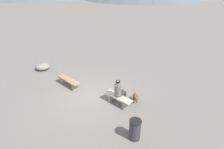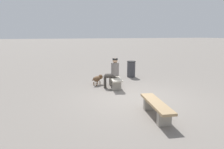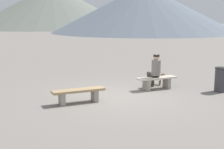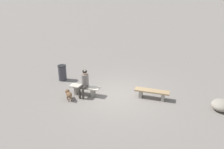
{
  "view_description": "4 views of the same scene",
  "coord_description": "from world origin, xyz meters",
  "px_view_note": "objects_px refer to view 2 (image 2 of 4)",
  "views": [
    {
      "loc": [
        5.35,
        -6.21,
        5.53
      ],
      "look_at": [
        0.43,
        1.55,
        0.7
      ],
      "focal_mm": 29.42,
      "sensor_mm": 36.0,
      "label": 1
    },
    {
      "loc": [
        -5.9,
        2.98,
        2.28
      ],
      "look_at": [
        1.29,
        0.45,
        0.66
      ],
      "focal_mm": 30.27,
      "sensor_mm": 36.0,
      "label": 2
    },
    {
      "loc": [
        -6.0,
        -8.16,
        2.62
      ],
      "look_at": [
        0.33,
        1.17,
        0.54
      ],
      "focal_mm": 49.86,
      "sensor_mm": 36.0,
      "label": 3
    },
    {
      "loc": [
        -1.06,
        10.59,
        5.67
      ],
      "look_at": [
        0.46,
        -0.96,
        0.66
      ],
      "focal_mm": 38.83,
      "sensor_mm": 36.0,
      "label": 4
    }
  ],
  "objects_px": {
    "seated_person": "(113,71)",
    "bench_left": "(156,107)",
    "bench_right": "(115,80)",
    "dog": "(98,78)",
    "trash_bin": "(131,69)"
  },
  "relations": [
    {
      "from": "seated_person",
      "to": "bench_left",
      "type": "bearing_deg",
      "value": -162.83
    },
    {
      "from": "bench_left",
      "to": "bench_right",
      "type": "relative_size",
      "value": 1.08
    },
    {
      "from": "bench_right",
      "to": "dog",
      "type": "distance_m",
      "value": 0.87
    },
    {
      "from": "bench_right",
      "to": "bench_left",
      "type": "bearing_deg",
      "value": -169.36
    },
    {
      "from": "bench_left",
      "to": "seated_person",
      "type": "height_order",
      "value": "seated_person"
    },
    {
      "from": "dog",
      "to": "trash_bin",
      "type": "bearing_deg",
      "value": -8.77
    },
    {
      "from": "dog",
      "to": "bench_right",
      "type": "bearing_deg",
      "value": -80.26
    },
    {
      "from": "bench_right",
      "to": "trash_bin",
      "type": "xyz_separation_m",
      "value": [
        1.64,
        -1.56,
        0.13
      ]
    },
    {
      "from": "bench_right",
      "to": "seated_person",
      "type": "height_order",
      "value": "seated_person"
    },
    {
      "from": "bench_left",
      "to": "bench_right",
      "type": "xyz_separation_m",
      "value": [
        3.27,
        0.04,
        0.0
      ]
    },
    {
      "from": "bench_left",
      "to": "seated_person",
      "type": "bearing_deg",
      "value": 12.3
    },
    {
      "from": "dog",
      "to": "seated_person",
      "type": "bearing_deg",
      "value": -86.01
    },
    {
      "from": "bench_right",
      "to": "seated_person",
      "type": "xyz_separation_m",
      "value": [
        -0.02,
        0.09,
        0.44
      ]
    },
    {
      "from": "dog",
      "to": "trash_bin",
      "type": "height_order",
      "value": "trash_bin"
    },
    {
      "from": "bench_left",
      "to": "seated_person",
      "type": "xyz_separation_m",
      "value": [
        3.25,
        0.13,
        0.44
      ]
    }
  ]
}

